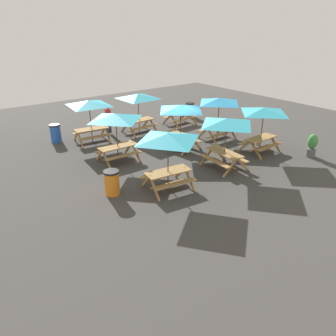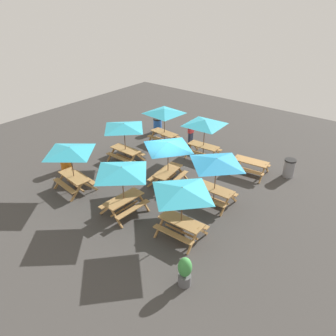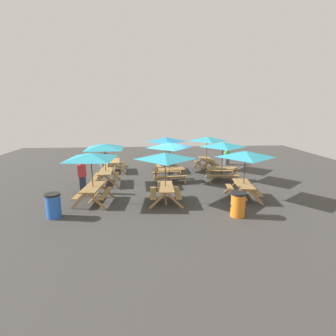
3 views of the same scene
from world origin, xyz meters
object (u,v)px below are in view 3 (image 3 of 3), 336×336
object	(u,v)px
picnic_table_6	(91,160)
person_standing	(82,176)
picnic_table_7	(207,141)
picnic_table_5	(166,142)
picnic_table_8	(114,163)
trash_bin_blue	(53,205)
picnic_table_0	(245,158)
picnic_table_1	(223,147)
picnic_table_4	(165,160)
picnic_table_3	(105,149)
trash_bin_orange	(238,204)
picnic_table_2	(169,148)
potted_plant_0	(227,157)
trash_bin_gray	(104,160)

from	to	relation	value
picnic_table_6	person_standing	distance (m)	1.99
picnic_table_7	picnic_table_5	bearing A→B (deg)	-87.69
picnic_table_8	trash_bin_blue	bearing A→B (deg)	-16.51
picnic_table_0	picnic_table_1	bearing A→B (deg)	-170.53
person_standing	trash_bin_blue	bearing A→B (deg)	85.86
picnic_table_4	trash_bin_blue	xyz separation A→B (m)	(1.38, -4.47, -1.49)
picnic_table_3	trash_bin_orange	bearing A→B (deg)	47.20
picnic_table_2	trash_bin_orange	size ratio (longest dim) A/B	2.38
trash_bin_orange	person_standing	bearing A→B (deg)	-116.73
picnic_table_3	picnic_table_5	xyz separation A→B (m)	(-2.91, 3.61, 0.00)
picnic_table_2	person_standing	world-z (taller)	picnic_table_2
picnic_table_0	trash_bin_orange	world-z (taller)	picnic_table_0
picnic_table_2	trash_bin_orange	world-z (taller)	picnic_table_2
picnic_table_3	picnic_table_4	bearing A→B (deg)	41.99
person_standing	potted_plant_0	bearing A→B (deg)	-142.70
trash_bin_orange	picnic_table_8	bearing A→B (deg)	-143.88
picnic_table_7	picnic_table_8	world-z (taller)	picnic_table_7
picnic_table_4	picnic_table_7	size ratio (longest dim) A/B	1.00
trash_bin_orange	picnic_table_3	bearing A→B (deg)	-130.03
picnic_table_0	picnic_table_3	distance (m)	7.47
picnic_table_8	person_standing	distance (m)	4.66
potted_plant_0	picnic_table_5	bearing A→B (deg)	-69.81
trash_bin_orange	picnic_table_2	bearing A→B (deg)	-156.00
trash_bin_orange	person_standing	size ratio (longest dim) A/B	0.59
potted_plant_0	picnic_table_6	bearing A→B (deg)	-47.83
potted_plant_0	picnic_table_2	bearing A→B (deg)	-46.87
picnic_table_4	picnic_table_3	bearing A→B (deg)	-134.38
potted_plant_0	person_standing	xyz separation A→B (m)	(6.17, -9.23, 0.30)
picnic_table_0	person_standing	xyz separation A→B (m)	(-1.47, -7.75, -1.10)
picnic_table_3	potted_plant_0	xyz separation A→B (m)	(-4.64, 8.32, -1.40)
picnic_table_3	potted_plant_0	world-z (taller)	picnic_table_3
picnic_table_3	picnic_table_6	bearing A→B (deg)	-4.71
picnic_table_2	picnic_table_4	distance (m)	3.44
trash_bin_gray	potted_plant_0	xyz separation A→B (m)	(0.08, 9.21, 0.09)
picnic_table_1	picnic_table_8	distance (m)	7.31
picnic_table_6	picnic_table_7	size ratio (longest dim) A/B	1.21
picnic_table_1	picnic_table_4	xyz separation A→B (m)	(3.43, -3.56, 0.00)
picnic_table_5	picnic_table_4	bearing A→B (deg)	-4.84
picnic_table_2	picnic_table_5	distance (m)	2.68
picnic_table_6	trash_bin_orange	xyz separation A→B (m)	(1.99, 6.02, -1.49)
picnic_table_8	picnic_table_6	bearing A→B (deg)	-7.83
picnic_table_5	trash_bin_gray	xyz separation A→B (m)	(-1.81, -4.50, -1.49)
trash_bin_gray	trash_bin_orange	bearing A→B (deg)	35.08
trash_bin_blue	picnic_table_5	bearing A→B (deg)	146.60
picnic_table_2	picnic_table_0	bearing A→B (deg)	-52.55
picnic_table_4	picnic_table_6	bearing A→B (deg)	-92.62
picnic_table_2	potted_plant_0	world-z (taller)	picnic_table_2
picnic_table_5	picnic_table_8	bearing A→B (deg)	-92.12
trash_bin_blue	trash_bin_gray	bearing A→B (deg)	177.36
trash_bin_orange	trash_bin_blue	bearing A→B (deg)	-93.24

